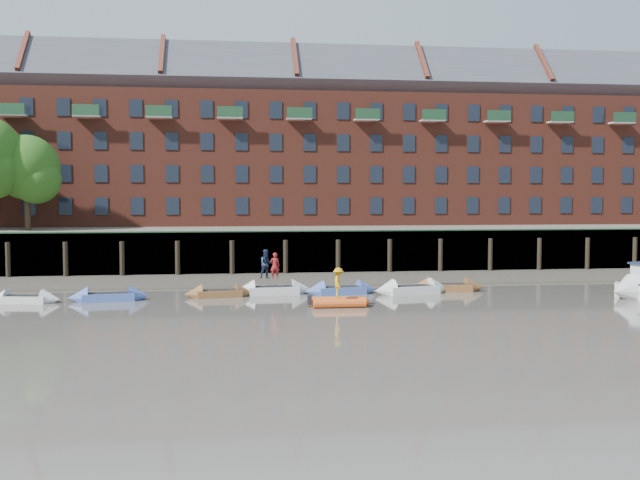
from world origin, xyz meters
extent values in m
plane|color=#625D55|center=(0.00, 0.00, 0.00)|extent=(220.00, 220.00, 0.00)
cube|color=#3D382F|center=(0.00, 18.00, 0.00)|extent=(110.00, 8.00, 0.50)
cube|color=#4C4336|center=(0.00, 14.60, 0.00)|extent=(110.00, 1.60, 0.10)
cube|color=#2D2A26|center=(0.00, 22.40, 1.60)|extent=(110.00, 0.80, 3.20)
cylinder|color=black|center=(-22.00, 21.75, 1.30)|extent=(0.36, 0.36, 2.60)
cylinder|color=black|center=(-18.00, 21.75, 1.30)|extent=(0.36, 0.36, 2.60)
cylinder|color=black|center=(-14.00, 21.75, 1.30)|extent=(0.36, 0.36, 2.60)
cylinder|color=black|center=(-10.00, 21.75, 1.30)|extent=(0.36, 0.36, 2.60)
cylinder|color=black|center=(-6.00, 21.75, 1.30)|extent=(0.36, 0.36, 2.60)
cylinder|color=black|center=(-2.00, 21.75, 1.30)|extent=(0.36, 0.36, 2.60)
cylinder|color=black|center=(2.00, 21.75, 1.30)|extent=(0.36, 0.36, 2.60)
cylinder|color=black|center=(6.00, 21.75, 1.30)|extent=(0.36, 0.36, 2.60)
cylinder|color=black|center=(10.00, 21.75, 1.30)|extent=(0.36, 0.36, 2.60)
cylinder|color=black|center=(14.00, 21.75, 1.30)|extent=(0.36, 0.36, 2.60)
cylinder|color=black|center=(18.00, 21.75, 1.30)|extent=(0.36, 0.36, 2.60)
cylinder|color=black|center=(22.00, 21.75, 1.30)|extent=(0.36, 0.36, 2.60)
cylinder|color=black|center=(26.00, 21.75, 1.30)|extent=(0.36, 0.36, 2.60)
cube|color=#264C2D|center=(0.00, 22.10, 3.25)|extent=(110.00, 0.06, 0.10)
cube|color=#5E594D|center=(0.00, 36.00, 1.60)|extent=(110.00, 28.00, 3.20)
cube|color=brown|center=(0.00, 37.00, 9.20)|extent=(80.00, 10.00, 12.00)
cube|color=#42444C|center=(0.00, 37.00, 16.40)|extent=(80.60, 15.56, 15.56)
cube|color=black|center=(-23.00, 31.98, 5.00)|extent=(1.10, 0.12, 1.50)
cube|color=black|center=(-20.00, 31.98, 5.00)|extent=(1.10, 0.12, 1.50)
cube|color=black|center=(-17.00, 31.98, 5.00)|extent=(1.10, 0.12, 1.50)
cube|color=black|center=(-14.00, 31.98, 5.00)|extent=(1.10, 0.12, 1.50)
cube|color=black|center=(-11.00, 31.98, 5.00)|extent=(1.10, 0.12, 1.50)
cube|color=black|center=(-8.00, 31.98, 5.00)|extent=(1.10, 0.12, 1.50)
cube|color=black|center=(-5.00, 31.98, 5.00)|extent=(1.10, 0.12, 1.50)
cube|color=black|center=(-2.00, 31.98, 5.00)|extent=(1.10, 0.12, 1.50)
cube|color=black|center=(1.00, 31.98, 5.00)|extent=(1.10, 0.12, 1.50)
cube|color=black|center=(4.00, 31.98, 5.00)|extent=(1.10, 0.12, 1.50)
cube|color=black|center=(7.00, 31.98, 5.00)|extent=(1.10, 0.12, 1.50)
cube|color=black|center=(10.00, 31.98, 5.00)|extent=(1.10, 0.12, 1.50)
cube|color=black|center=(13.00, 31.98, 5.00)|extent=(1.10, 0.12, 1.50)
cube|color=black|center=(16.00, 31.98, 5.00)|extent=(1.10, 0.12, 1.50)
cube|color=black|center=(19.00, 31.98, 5.00)|extent=(1.10, 0.12, 1.50)
cube|color=black|center=(22.00, 31.98, 5.00)|extent=(1.10, 0.12, 1.50)
cube|color=black|center=(25.00, 31.98, 5.00)|extent=(1.10, 0.12, 1.50)
cube|color=black|center=(28.00, 31.98, 5.00)|extent=(1.10, 0.12, 1.50)
cube|color=black|center=(31.00, 31.98, 5.00)|extent=(1.10, 0.12, 1.50)
cube|color=black|center=(-23.00, 31.98, 7.80)|extent=(1.10, 0.12, 1.50)
cube|color=black|center=(-20.00, 31.98, 7.80)|extent=(1.10, 0.12, 1.50)
cube|color=black|center=(-17.00, 31.98, 7.80)|extent=(1.10, 0.12, 1.50)
cube|color=black|center=(-14.00, 31.98, 7.80)|extent=(1.10, 0.12, 1.50)
cube|color=black|center=(-11.00, 31.98, 7.80)|extent=(1.10, 0.12, 1.50)
cube|color=black|center=(-8.00, 31.98, 7.80)|extent=(1.10, 0.12, 1.50)
cube|color=black|center=(-5.00, 31.98, 7.80)|extent=(1.10, 0.12, 1.50)
cube|color=black|center=(-2.00, 31.98, 7.80)|extent=(1.10, 0.12, 1.50)
cube|color=black|center=(1.00, 31.98, 7.80)|extent=(1.10, 0.12, 1.50)
cube|color=black|center=(4.00, 31.98, 7.80)|extent=(1.10, 0.12, 1.50)
cube|color=black|center=(7.00, 31.98, 7.80)|extent=(1.10, 0.12, 1.50)
cube|color=black|center=(10.00, 31.98, 7.80)|extent=(1.10, 0.12, 1.50)
cube|color=black|center=(13.00, 31.98, 7.80)|extent=(1.10, 0.12, 1.50)
cube|color=black|center=(16.00, 31.98, 7.80)|extent=(1.10, 0.12, 1.50)
cube|color=black|center=(19.00, 31.98, 7.80)|extent=(1.10, 0.12, 1.50)
cube|color=black|center=(22.00, 31.98, 7.80)|extent=(1.10, 0.12, 1.50)
cube|color=black|center=(25.00, 31.98, 7.80)|extent=(1.10, 0.12, 1.50)
cube|color=black|center=(28.00, 31.98, 7.80)|extent=(1.10, 0.12, 1.50)
cube|color=black|center=(31.00, 31.98, 7.80)|extent=(1.10, 0.12, 1.50)
cube|color=black|center=(-23.00, 31.98, 10.60)|extent=(1.10, 0.12, 1.50)
cube|color=black|center=(-20.00, 31.98, 10.60)|extent=(1.10, 0.12, 1.50)
cube|color=black|center=(-17.00, 31.98, 10.60)|extent=(1.10, 0.12, 1.50)
cube|color=black|center=(-14.00, 31.98, 10.60)|extent=(1.10, 0.12, 1.50)
cube|color=black|center=(-11.00, 31.98, 10.60)|extent=(1.10, 0.12, 1.50)
cube|color=black|center=(-8.00, 31.98, 10.60)|extent=(1.10, 0.12, 1.50)
cube|color=black|center=(-5.00, 31.98, 10.60)|extent=(1.10, 0.12, 1.50)
cube|color=black|center=(-2.00, 31.98, 10.60)|extent=(1.10, 0.12, 1.50)
cube|color=black|center=(1.00, 31.98, 10.60)|extent=(1.10, 0.12, 1.50)
cube|color=black|center=(4.00, 31.98, 10.60)|extent=(1.10, 0.12, 1.50)
cube|color=black|center=(7.00, 31.98, 10.60)|extent=(1.10, 0.12, 1.50)
cube|color=black|center=(10.00, 31.98, 10.60)|extent=(1.10, 0.12, 1.50)
cube|color=black|center=(13.00, 31.98, 10.60)|extent=(1.10, 0.12, 1.50)
cube|color=black|center=(16.00, 31.98, 10.60)|extent=(1.10, 0.12, 1.50)
cube|color=black|center=(19.00, 31.98, 10.60)|extent=(1.10, 0.12, 1.50)
cube|color=black|center=(22.00, 31.98, 10.60)|extent=(1.10, 0.12, 1.50)
cube|color=black|center=(25.00, 31.98, 10.60)|extent=(1.10, 0.12, 1.50)
cube|color=black|center=(28.00, 31.98, 10.60)|extent=(1.10, 0.12, 1.50)
cube|color=black|center=(31.00, 31.98, 10.60)|extent=(1.10, 0.12, 1.50)
cube|color=black|center=(-23.00, 31.98, 13.40)|extent=(1.10, 0.12, 1.50)
cube|color=black|center=(-20.00, 31.98, 13.40)|extent=(1.10, 0.12, 1.50)
cube|color=black|center=(-17.00, 31.98, 13.40)|extent=(1.10, 0.12, 1.50)
cube|color=black|center=(-14.00, 31.98, 13.40)|extent=(1.10, 0.12, 1.50)
cube|color=black|center=(-11.00, 31.98, 13.40)|extent=(1.10, 0.12, 1.50)
cube|color=black|center=(-8.00, 31.98, 13.40)|extent=(1.10, 0.12, 1.50)
cube|color=black|center=(-5.00, 31.98, 13.40)|extent=(1.10, 0.12, 1.50)
cube|color=black|center=(-2.00, 31.98, 13.40)|extent=(1.10, 0.12, 1.50)
cube|color=black|center=(1.00, 31.98, 13.40)|extent=(1.10, 0.12, 1.50)
cube|color=black|center=(4.00, 31.98, 13.40)|extent=(1.10, 0.12, 1.50)
cube|color=black|center=(7.00, 31.98, 13.40)|extent=(1.10, 0.12, 1.50)
cube|color=black|center=(10.00, 31.98, 13.40)|extent=(1.10, 0.12, 1.50)
cube|color=black|center=(13.00, 31.98, 13.40)|extent=(1.10, 0.12, 1.50)
cube|color=black|center=(16.00, 31.98, 13.40)|extent=(1.10, 0.12, 1.50)
cube|color=black|center=(19.00, 31.98, 13.40)|extent=(1.10, 0.12, 1.50)
cube|color=black|center=(22.00, 31.98, 13.40)|extent=(1.10, 0.12, 1.50)
cube|color=black|center=(25.00, 31.98, 13.40)|extent=(1.10, 0.12, 1.50)
cube|color=black|center=(28.00, 31.98, 13.40)|extent=(1.10, 0.12, 1.50)
cube|color=black|center=(31.00, 31.98, 13.40)|extent=(1.10, 0.12, 1.50)
cylinder|color=#3A281C|center=(-22.00, 27.50, 5.20)|extent=(0.44, 0.44, 4.00)
sphere|color=#2E5F1A|center=(-22.00, 27.50, 8.16)|extent=(5.12, 5.12, 5.12)
cube|color=silver|center=(-17.65, 9.08, 0.20)|extent=(2.77, 1.62, 0.41)
cone|color=silver|center=(-16.16, 8.81, 0.20)|extent=(1.21, 1.34, 1.17)
cube|color=black|center=(-17.65, 9.08, 0.39)|extent=(2.29, 1.26, 0.06)
cube|color=#4660B3|center=(-13.12, 9.28, 0.22)|extent=(3.01, 1.66, 0.45)
cone|color=#4660B3|center=(-11.46, 9.50, 0.22)|extent=(1.27, 1.43, 1.29)
cone|color=#4660B3|center=(-14.78, 9.06, 0.22)|extent=(1.27, 1.43, 1.29)
cube|color=black|center=(-13.12, 9.28, 0.43)|extent=(2.50, 1.27, 0.06)
cube|color=brown|center=(-6.90, 10.09, 0.20)|extent=(2.76, 1.55, 0.41)
cone|color=brown|center=(-5.38, 10.31, 0.20)|extent=(1.18, 1.32, 1.18)
cone|color=brown|center=(-8.41, 9.87, 0.20)|extent=(1.18, 1.32, 1.18)
cube|color=black|center=(-6.90, 10.09, 0.39)|extent=(2.29, 1.19, 0.06)
cube|color=silver|center=(-3.62, 10.92, 0.24)|extent=(3.09, 1.54, 0.47)
cone|color=silver|center=(-1.86, 11.02, 0.24)|extent=(1.25, 1.43, 1.36)
cone|color=silver|center=(-5.38, 10.82, 0.24)|extent=(1.25, 1.43, 1.36)
cube|color=black|center=(-3.62, 10.92, 0.45)|extent=(2.57, 1.17, 0.06)
cube|color=#4660B3|center=(0.44, 10.43, 0.23)|extent=(3.04, 1.68, 0.45)
cone|color=#4660B3|center=(2.11, 10.66, 0.23)|extent=(1.29, 1.44, 1.30)
cone|color=#4660B3|center=(-1.23, 10.21, 0.23)|extent=(1.29, 1.44, 1.30)
cube|color=black|center=(0.44, 10.43, 0.43)|extent=(2.52, 1.30, 0.06)
cube|color=silver|center=(4.77, 10.09, 0.25)|extent=(3.35, 1.98, 0.49)
cone|color=silver|center=(6.58, 10.43, 0.25)|extent=(1.46, 1.62, 1.42)
cone|color=silver|center=(2.97, 9.75, 0.25)|extent=(1.46, 1.62, 1.42)
cube|color=black|center=(4.77, 10.09, 0.47)|extent=(2.77, 1.53, 0.06)
cube|color=brown|center=(7.23, 10.92, 0.23)|extent=(3.07, 1.60, 0.46)
cone|color=brown|center=(8.96, 10.76, 0.23)|extent=(1.27, 1.44, 1.34)
cone|color=brown|center=(5.51, 11.07, 0.23)|extent=(1.27, 1.44, 1.34)
cube|color=black|center=(7.23, 10.92, 0.44)|extent=(2.55, 1.22, 0.06)
cylinder|color=orange|center=(-0.46, 6.02, 0.23)|extent=(2.83, 0.51, 0.47)
cylinder|color=orange|center=(-0.47, 5.03, 0.23)|extent=(2.83, 0.51, 0.47)
sphere|color=orange|center=(0.95, 5.50, 0.23)|extent=(0.54, 0.54, 0.54)
cube|color=black|center=(-0.47, 5.52, 0.23)|extent=(2.37, 0.85, 0.16)
cone|color=silver|center=(16.40, 6.33, 0.45)|extent=(2.30, 2.49, 2.01)
imported|color=maroon|center=(-3.54, 10.93, 1.72)|extent=(0.59, 0.39, 1.61)
imported|color=#19233F|center=(-4.03, 11.18, 1.81)|extent=(0.99, 0.84, 1.79)
imported|color=orange|center=(-0.48, 5.43, 1.31)|extent=(0.73, 1.11, 1.61)
camera|label=1|loc=(-6.55, -34.13, 6.11)|focal=42.00mm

